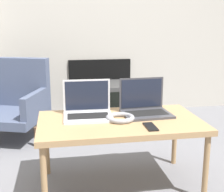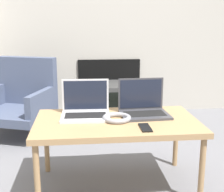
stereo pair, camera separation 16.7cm
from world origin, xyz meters
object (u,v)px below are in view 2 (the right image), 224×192
laptop_right (143,107)px  headphones (116,118)px  tv (111,101)px  armchair (21,98)px  phone (145,128)px  laptop_left (85,108)px

laptop_right → headphones: size_ratio=1.78×
tv → armchair: 1.01m
tv → armchair: size_ratio=0.66×
headphones → phone: 0.23m
tv → headphones: bearing=-94.5°
headphones → phone: headphones is taller
laptop_right → armchair: size_ratio=0.43×
laptop_left → phone: (0.35, -0.29, -0.05)m
laptop_right → armchair: (-1.02, 1.04, -0.16)m
laptop_left → laptop_right: 0.40m
armchair → laptop_left: bearing=-39.6°
laptop_left → tv: size_ratio=0.64×
headphones → tv: size_ratio=0.36×
laptop_right → armchair: armchair is taller
laptop_right → phone: laptop_right is taller
phone → headphones: bearing=132.5°
laptop_right → armchair: bearing=131.2°
armchair → phone: bearing=-34.3°
laptop_right → headphones: bearing=-152.6°
phone → tv: (-0.04, 1.69, -0.27)m
laptop_right → phone: 0.30m
armchair → laptop_right: bearing=-26.1°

